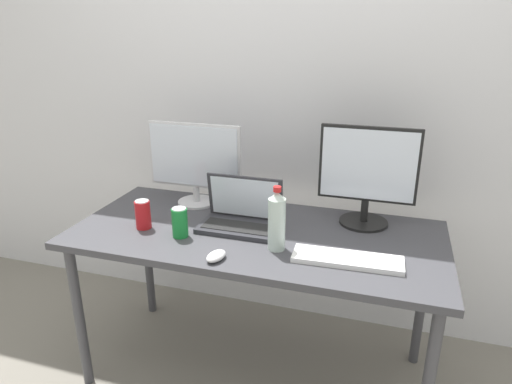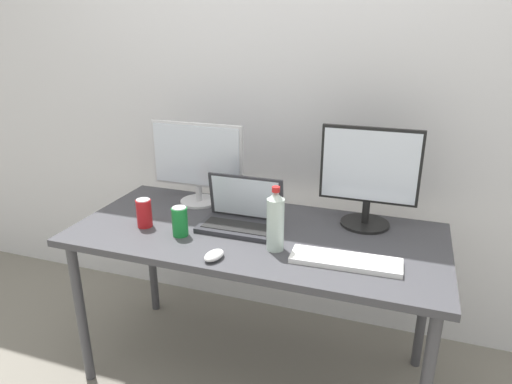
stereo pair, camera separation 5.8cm
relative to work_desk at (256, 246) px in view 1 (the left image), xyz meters
The scene contains 11 objects.
ground_plane 0.67m from the work_desk, ahead, with size 16.00×16.00×0.00m, color gray.
wall_back 0.86m from the work_desk, 90.00° to the left, with size 7.00×0.08×2.60m, color silver.
work_desk is the anchor object (origin of this frame).
monitor_left 0.52m from the work_desk, 149.13° to the left, with size 0.47×0.18×0.40m.
monitor_center 0.57m from the work_desk, 27.23° to the left, with size 0.42×0.21×0.44m.
laptop_silver 0.14m from the work_desk, 159.36° to the left, with size 0.34×0.20×0.22m.
keyboard_main 0.44m from the work_desk, 20.58° to the right, with size 0.41×0.12×0.02m, color white.
mouse_by_keyboard 0.30m from the work_desk, 103.87° to the right, with size 0.06×0.10×0.03m, color silver.
water_bottle 0.26m from the work_desk, 46.15° to the right, with size 0.07×0.07×0.26m.
soda_can_near_keyboard 0.34m from the work_desk, 154.69° to the right, with size 0.07×0.07×0.13m.
soda_can_by_laptop 0.51m from the work_desk, 167.41° to the right, with size 0.07×0.07×0.13m.
Camera 1 is at (0.52, -1.69, 1.57)m, focal length 32.00 mm.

